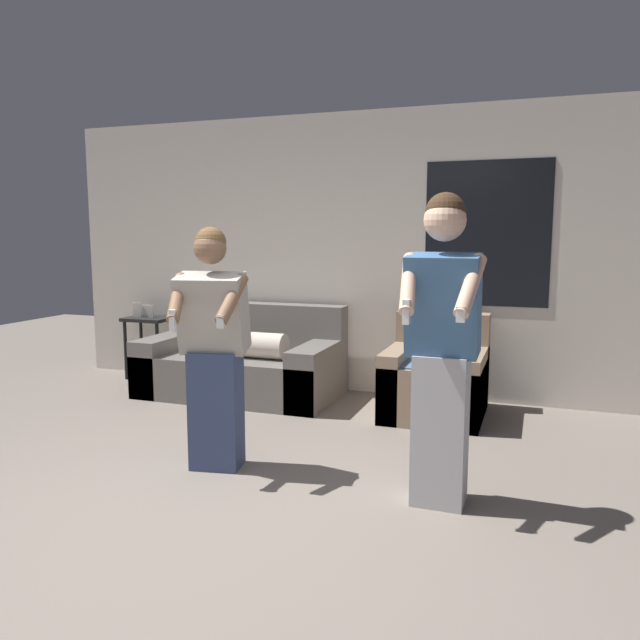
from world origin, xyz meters
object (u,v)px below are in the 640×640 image
Objects in this scene: couch at (243,364)px; armchair at (436,379)px; person_left at (214,350)px; side_table at (148,328)px; person_right at (442,347)px.

couch is 2.03× the size of armchair.
couch reaches higher than armchair.
couch is 1.17× the size of person_left.
person_right reaches higher than side_table.
side_table is 4.08m from person_right.
couch is 2.95m from person_right.
couch is at bearing -12.46° from side_table.
side_table is 0.51× the size of person_left.
person_left is (1.96, -2.08, 0.26)m from side_table.
armchair is at bearing -1.98° from couch.
side_table is at bearing 167.54° from couch.
couch is at bearing 139.49° from person_right.
armchair is 3.17m from side_table.
person_right is (3.45, -2.15, 0.38)m from side_table.
armchair is 2.16m from person_left.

